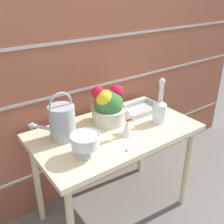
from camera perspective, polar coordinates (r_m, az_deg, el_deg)
The scene contains 10 objects.
ground_plane at distance 2.24m, azimuth 0.51°, elevation -20.50°, with size 12.00×12.00×0.00m, color slate.
brick_wall at distance 1.95m, azimuth -6.58°, elevation 10.32°, with size 3.60×0.08×2.20m.
patio_table at distance 1.82m, azimuth 0.60°, elevation -6.11°, with size 1.11×0.64×0.74m.
watering_can at distance 1.65m, azimuth -10.88°, elevation -2.11°, with size 0.31×0.16×0.31m.
crystal_pedestal_bowl at distance 1.48m, azimuth -5.85°, elevation -6.42°, with size 0.17×0.17×0.14m.
flower_planter at distance 1.82m, azimuth -0.82°, elevation 1.29°, with size 0.25×0.25×0.27m.
glass_decanter at distance 1.85m, azimuth 10.34°, elevation 0.74°, with size 0.10×0.10×0.33m.
figurine_vase at distance 1.68m, azimuth 3.33°, elevation -2.87°, with size 0.07×0.07×0.19m.
wire_tray at distance 2.03m, azimuth 6.22°, elevation 0.43°, with size 0.31×0.19×0.04m.
fallen_petal at distance 1.56m, azimuth 3.18°, elevation -8.40°, with size 0.01×0.01×0.01m.
Camera 1 is at (-0.91, -1.24, 1.63)m, focal length 42.00 mm.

